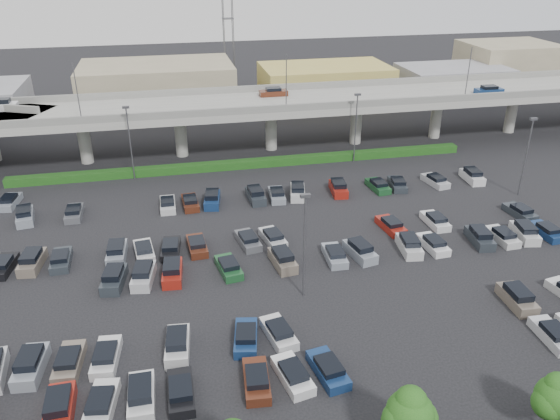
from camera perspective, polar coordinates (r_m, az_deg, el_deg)
The scene contains 8 objects.
ground at distance 57.97m, azimuth 0.47°, elevation -4.43°, with size 280.00×280.00×0.00m, color black.
overpass at distance 84.49m, azimuth -4.50°, elevation 10.58°, with size 150.00×13.00×15.80m.
hedge at distance 79.94m, azimuth -3.45°, elevation 4.85°, with size 66.00×1.60×1.10m, color #123D11.
tree_row at distance 36.05m, azimuth 11.53°, elevation -20.52°, with size 65.07×3.66×5.94m.
parked_cars at distance 54.54m, azimuth -1.21°, elevation -5.79°, with size 63.11×41.63×1.67m.
light_poles at distance 56.19m, azimuth -4.07°, elevation 1.64°, with size 66.90×48.38×10.30m.
distant_buildings at distance 115.87m, azimuth -0.23°, elevation 13.26°, with size 138.00×24.00×9.00m.
comm_tower at distance 124.41m, azimuth -5.49°, elevation 19.58°, with size 2.40×2.40×30.00m.
Camera 1 is at (-10.99, -48.74, 29.40)m, focal length 35.00 mm.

